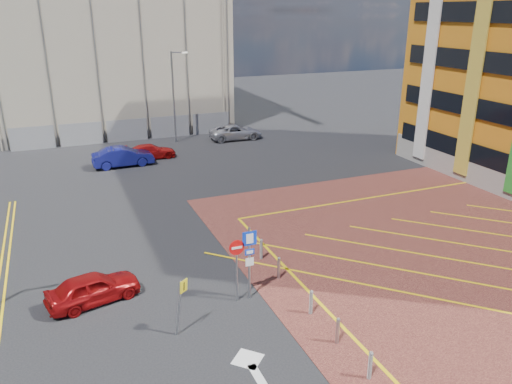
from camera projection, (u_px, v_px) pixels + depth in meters
ground at (247, 313)px, 19.76m from camera, size 140.00×140.00×0.00m
forecourt at (509, 252)px, 24.76m from camera, size 26.00×26.00×0.02m
lamp_back at (174, 94)px, 44.05m from camera, size 1.53×0.16×8.00m
sign_cluster at (245, 257)px, 20.05m from camera, size 1.17×0.12×3.20m
warning_sign at (181, 300)px, 18.02m from camera, size 0.59×0.38×2.25m
bollard_row at (319, 312)px, 18.98m from camera, size 0.14×11.14×0.90m
construction_building at (103, 13)px, 50.74m from camera, size 21.20×19.20×22.00m
construction_fence at (138, 129)px, 45.84m from camera, size 21.60×0.06×2.00m
car_red_left at (93, 288)px, 20.33m from camera, size 4.00×2.35×1.28m
car_blue_back at (123, 157)px, 38.17m from camera, size 4.60×1.70×1.50m
car_red_back at (151, 151)px, 40.23m from camera, size 4.00×1.68×1.15m
car_silver_back at (236, 132)px, 46.21m from camera, size 4.94×2.44×1.35m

